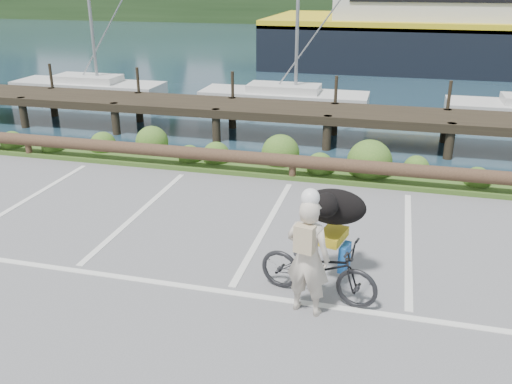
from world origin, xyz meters
TOP-DOWN VIEW (x-y plane):
  - ground at (0.00, 0.00)m, footprint 72.00×72.00m
  - harbor_backdrop at (0.40, 78.42)m, footprint 170.00×160.00m
  - vegetation_strip at (0.00, 5.30)m, footprint 34.00×1.60m
  - log_rail at (0.00, 4.60)m, footprint 32.00×0.30m
  - bicycle at (1.28, -0.17)m, footprint 1.89×1.01m
  - cyclist at (1.19, -0.57)m, footprint 0.70×0.54m
  - dog at (1.41, 0.40)m, footprint 0.66×1.03m

SIDE VIEW (x-z plane):
  - harbor_backdrop at x=0.40m, z-range -15.00..15.00m
  - ground at x=0.00m, z-range 0.00..0.00m
  - log_rail at x=0.00m, z-range -0.30..0.30m
  - vegetation_strip at x=0.00m, z-range 0.00..0.10m
  - bicycle at x=1.28m, z-range 0.00..0.94m
  - cyclist at x=1.19m, z-range 0.00..1.70m
  - dog at x=1.41m, z-range 0.94..1.49m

